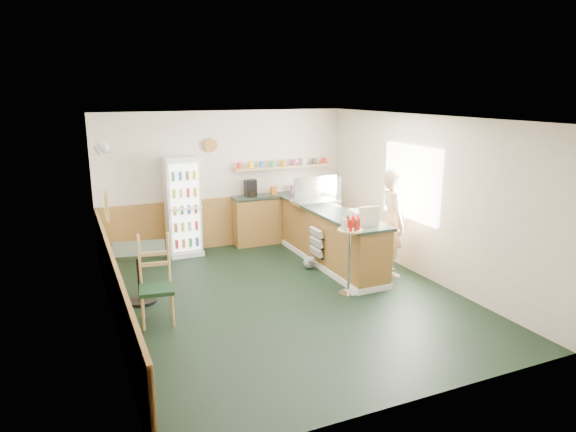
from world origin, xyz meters
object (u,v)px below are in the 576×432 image
cash_register (363,217)px  drinks_fridge (183,206)px  cafe_chair (154,276)px  condiment_stand (350,243)px  display_case (315,190)px  shopkeeper (392,223)px  cafe_table (139,264)px

cash_register → drinks_fridge: bearing=137.8°
cafe_chair → condiment_stand: bearing=2.7°
display_case → cafe_chair: size_ratio=0.72×
display_case → cafe_chair: bearing=-152.5°
condiment_stand → cafe_chair: 2.91m
shopkeeper → cash_register: bearing=119.8°
shopkeeper → condiment_stand: (-1.11, -0.49, -0.09)m
cafe_table → cafe_chair: 0.71m
drinks_fridge → cafe_table: drinks_fridge is taller
cafe_table → cafe_chair: bearing=-81.8°
display_case → cash_register: (0.00, -1.68, -0.14)m
cash_register → cafe_chair: (-3.30, -0.04, -0.49)m
shopkeeper → cafe_table: (-4.10, 0.49, -0.32)m
cafe_table → cafe_chair: (0.10, -0.70, 0.04)m
cash_register → cafe_table: size_ratio=0.44×
display_case → condiment_stand: size_ratio=0.72×
shopkeeper → drinks_fridge: bearing=65.2°
condiment_stand → shopkeeper: bearing=23.7°
condiment_stand → cafe_chair: bearing=174.7°
drinks_fridge → cafe_table: size_ratio=2.12×
drinks_fridge → cash_register: size_ratio=4.83×
shopkeeper → cafe_table: bearing=98.7°
drinks_fridge → condiment_stand: size_ratio=1.55×
display_case → cash_register: 1.68m
shopkeeper → cafe_chair: (-4.00, -0.22, -0.28)m
display_case → cafe_table: (-3.40, -1.01, -0.66)m
drinks_fridge → cash_register: (2.28, -2.71, 0.18)m
drinks_fridge → condiment_stand: 3.55m
cafe_chair → cash_register: bearing=8.8°
drinks_fridge → shopkeeper: bearing=-40.3°
cash_register → cafe_table: (-3.40, 0.66, -0.52)m
shopkeeper → cafe_table: 4.14m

